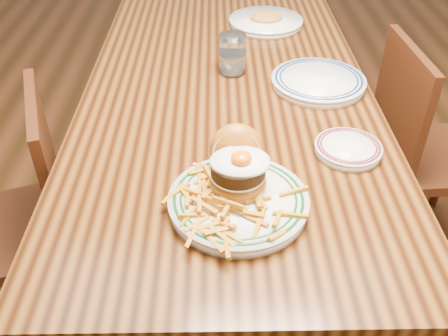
{
  "coord_description": "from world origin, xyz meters",
  "views": [
    {
      "loc": [
        -0.03,
        -1.29,
        1.47
      ],
      "look_at": [
        -0.02,
        -0.45,
        0.83
      ],
      "focal_mm": 40.0,
      "sensor_mm": 36.0,
      "label": 1
    }
  ],
  "objects_px": {
    "chair_left": "(23,218)",
    "chair_right": "(420,148)",
    "main_plate": "(238,189)",
    "side_plate": "(348,148)",
    "table": "(228,119)"
  },
  "relations": [
    {
      "from": "side_plate",
      "to": "chair_right",
      "type": "bearing_deg",
      "value": 42.29
    },
    {
      "from": "chair_left",
      "to": "main_plate",
      "type": "height_order",
      "value": "main_plate"
    },
    {
      "from": "chair_left",
      "to": "side_plate",
      "type": "relative_size",
      "value": 5.01
    },
    {
      "from": "main_plate",
      "to": "side_plate",
      "type": "relative_size",
      "value": 1.88
    },
    {
      "from": "chair_left",
      "to": "chair_right",
      "type": "distance_m",
      "value": 1.35
    },
    {
      "from": "table",
      "to": "main_plate",
      "type": "relative_size",
      "value": 5.19
    },
    {
      "from": "chair_left",
      "to": "side_plate",
      "type": "xyz_separation_m",
      "value": [
        0.91,
        -0.11,
        0.32
      ]
    },
    {
      "from": "chair_right",
      "to": "table",
      "type": "bearing_deg",
      "value": 8.7
    },
    {
      "from": "chair_right",
      "to": "main_plate",
      "type": "bearing_deg",
      "value": 39.31
    },
    {
      "from": "chair_left",
      "to": "chair_right",
      "type": "bearing_deg",
      "value": -3.41
    },
    {
      "from": "main_plate",
      "to": "side_plate",
      "type": "distance_m",
      "value": 0.33
    },
    {
      "from": "main_plate",
      "to": "side_plate",
      "type": "bearing_deg",
      "value": 31.92
    },
    {
      "from": "chair_left",
      "to": "table",
      "type": "bearing_deg",
      "value": -0.76
    },
    {
      "from": "chair_right",
      "to": "main_plate",
      "type": "height_order",
      "value": "main_plate"
    },
    {
      "from": "table",
      "to": "main_plate",
      "type": "height_order",
      "value": "main_plate"
    }
  ]
}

